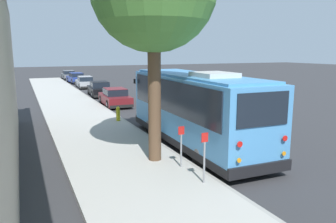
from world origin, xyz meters
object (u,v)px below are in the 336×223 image
Objects in this scene: parked_sedan_black at (100,89)px; parked_sedan_gray at (69,75)px; parked_sedan_maroon at (115,98)px; parked_sedan_silver at (85,82)px; sign_post_far at (181,146)px; parked_sedan_blue at (76,78)px; fire_hydrant at (118,114)px; shuttle_bus at (194,106)px; sign_post_near at (204,157)px.

parked_sedan_black is 0.97× the size of parked_sedan_gray.
parked_sedan_maroon is 13.33m from parked_sedan_silver.
sign_post_far reaches higher than parked_sedan_black.
fire_hydrant is at bearing 172.98° from parked_sedan_blue.
parked_sedan_blue is at bearing 3.67° from parked_sedan_black.
fire_hydrant is (-25.13, 1.60, -0.06)m from parked_sedan_blue.
fire_hydrant is (-11.80, 1.61, -0.06)m from parked_sedan_black.
parked_sedan_silver is 0.98× the size of parked_sedan_blue.
shuttle_bus is 11.29× the size of fire_hydrant.
parked_sedan_gray is at bearing 2.88° from parked_sedan_silver.
sign_post_near is 1.90× the size of fire_hydrant.
parked_sedan_maroon is 25.41m from parked_sedan_gray.
shuttle_bus is at bearing -175.81° from parked_sedan_black.
parked_sedan_gray is at bearing -2.54° from parked_sedan_blue.
sign_post_far is 1.73× the size of fire_hydrant.
shuttle_bus reaches higher than sign_post_far.
shuttle_bus is at bearing -177.54° from parked_sedan_silver.
shuttle_bus is 17.44m from parked_sedan_black.
fire_hydrant is (8.15, -0.10, -0.32)m from sign_post_far.
parked_sedan_maroon is at bearing -6.25° from sign_post_far.
shuttle_bus is at bearing -24.76° from sign_post_near.
parked_sedan_blue is 6.22m from parked_sedan_gray.
shuttle_bus is at bearing 176.95° from parked_sedan_blue.
sign_post_near reaches higher than parked_sedan_blue.
sign_post_near is (-41.03, 1.61, 0.36)m from parked_sedan_gray.
shuttle_bus is 2.15× the size of parked_sedan_maroon.
parked_sedan_black is at bearing -4.91° from sign_post_far.
parked_sedan_maroon is at bearing -178.74° from parked_sedan_silver.
parked_sedan_black is 19.55m from parked_sedan_gray.
shuttle_bus reaches higher than parked_sedan_black.
parked_sedan_gray is 3.24× the size of sign_post_far.
parked_sedan_gray is (36.95, 0.27, -1.14)m from shuttle_bus.
shuttle_bus is 5.94× the size of sign_post_near.
sign_post_near reaches higher than parked_sedan_gray.
parked_sedan_black is at bearing -7.76° from fire_hydrant.
shuttle_bus is 30.75m from parked_sedan_blue.
parked_sedan_blue is at bearing -2.93° from sign_post_far.
parked_sedan_blue is (19.19, -0.16, -0.00)m from parked_sedan_maroon.
parked_sedan_gray is (6.21, 0.09, -0.03)m from parked_sedan_blue.
sign_post_near is (-21.48, 1.71, 0.33)m from parked_sedan_black.
parked_sedan_black reaches higher than fire_hydrant.
parked_sedan_gray is 31.39m from fire_hydrant.
parked_sedan_silver is (7.47, -0.05, -0.03)m from parked_sedan_black.
parked_sedan_blue is 3.28× the size of sign_post_far.
parked_sedan_silver reaches higher than fire_hydrant.
parked_sedan_silver is 1.00× the size of parked_sedan_gray.
parked_sedan_black is 0.96× the size of parked_sedan_blue.
sign_post_far is (-2.55, 1.88, -0.85)m from shuttle_bus.
sign_post_far reaches higher than parked_sedan_gray.
parked_sedan_black is at bearing 0.66° from parked_sedan_maroon.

